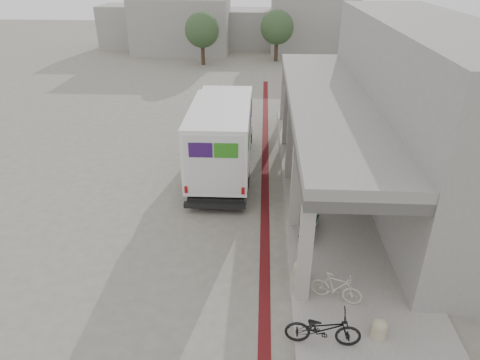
# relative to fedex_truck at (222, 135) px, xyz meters

# --- Properties ---
(ground) EXTENTS (120.00, 120.00, 0.00)m
(ground) POSITION_rel_fedex_truck_xyz_m (1.04, -5.10, -1.86)
(ground) COLOR #6C675C
(ground) RESTS_ON ground
(bike_lane_stripe) EXTENTS (0.35, 40.00, 0.01)m
(bike_lane_stripe) POSITION_rel_fedex_truck_xyz_m (2.04, -3.10, -1.85)
(bike_lane_stripe) COLOR #551113
(bike_lane_stripe) RESTS_ON ground
(sidewalk) EXTENTS (4.40, 28.00, 0.12)m
(sidewalk) POSITION_rel_fedex_truck_xyz_m (5.04, -5.10, -1.80)
(sidewalk) COLOR gray
(sidewalk) RESTS_ON ground
(transit_building) EXTENTS (7.60, 17.00, 7.00)m
(transit_building) POSITION_rel_fedex_truck_xyz_m (7.87, -0.60, 1.55)
(transit_building) COLOR gray
(transit_building) RESTS_ON ground
(distant_backdrop) EXTENTS (28.00, 10.00, 6.50)m
(distant_backdrop) POSITION_rel_fedex_truck_xyz_m (-1.80, 30.79, 0.85)
(distant_backdrop) COLOR gray
(distant_backdrop) RESTS_ON ground
(tree_left) EXTENTS (3.20, 3.20, 4.80)m
(tree_left) POSITION_rel_fedex_truck_xyz_m (-3.96, 22.90, 1.33)
(tree_left) COLOR #38281C
(tree_left) RESTS_ON ground
(tree_mid) EXTENTS (3.20, 3.20, 4.80)m
(tree_mid) POSITION_rel_fedex_truck_xyz_m (3.04, 24.90, 1.33)
(tree_mid) COLOR #38281C
(tree_mid) RESTS_ON ground
(tree_right) EXTENTS (3.20, 3.20, 4.80)m
(tree_right) POSITION_rel_fedex_truck_xyz_m (11.04, 23.90, 1.33)
(tree_right) COLOR #38281C
(tree_right) RESTS_ON ground
(fedex_truck) EXTENTS (2.62, 8.19, 3.48)m
(fedex_truck) POSITION_rel_fedex_truck_xyz_m (0.00, 0.00, 0.00)
(fedex_truck) COLOR black
(fedex_truck) RESTS_ON ground
(bench) EXTENTS (0.90, 1.69, 0.39)m
(bench) POSITION_rel_fedex_truck_xyz_m (3.64, -5.32, -1.46)
(bench) COLOR gray
(bench) RESTS_ON sidewalk
(bollard_near) EXTENTS (0.40, 0.40, 0.60)m
(bollard_near) POSITION_rel_fedex_truck_xyz_m (5.07, -10.04, -1.43)
(bollard_near) COLOR tan
(bollard_near) RESTS_ON sidewalk
(bollard_far) EXTENTS (0.43, 0.43, 0.64)m
(bollard_far) POSITION_rel_fedex_truck_xyz_m (3.14, -7.76, -1.42)
(bollard_far) COLOR tan
(bollard_far) RESTS_ON sidewalk
(utility_cabinet) EXTENTS (0.52, 0.63, 0.93)m
(utility_cabinet) POSITION_rel_fedex_truck_xyz_m (5.34, -3.04, -1.27)
(utility_cabinet) COLOR slate
(utility_cabinet) RESTS_ON sidewalk
(bicycle_black) EXTENTS (2.00, 0.79, 1.04)m
(bicycle_black) POSITION_rel_fedex_truck_xyz_m (3.54, -10.34, -1.22)
(bicycle_black) COLOR black
(bicycle_black) RESTS_ON sidewalk
(bicycle_cream) EXTENTS (1.61, 0.94, 0.93)m
(bicycle_cream) POSITION_rel_fedex_truck_xyz_m (4.12, -8.70, -1.27)
(bicycle_cream) COLOR #BAB6A3
(bicycle_cream) RESTS_ON sidewalk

